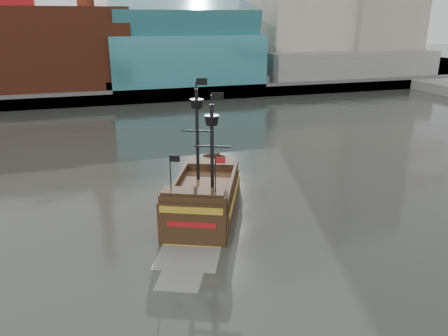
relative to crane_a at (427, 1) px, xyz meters
name	(u,v)px	position (x,y,z in m)	size (l,w,h in m)	color
ground	(281,297)	(-78.63, -82.00, -19.11)	(400.00, 400.00, 0.00)	#292B26
promenade_far	(125,78)	(-78.63, 10.00, -18.11)	(220.00, 60.00, 2.00)	slate
seawall	(141,96)	(-78.63, -19.50, -17.81)	(220.00, 1.00, 2.60)	#4C4C49
crane_a	(427,1)	(0.00, 0.00, 0.00)	(22.50, 4.00, 32.25)	slate
crane_b	(427,16)	(9.60, 10.00, -3.54)	(19.10, 4.00, 26.25)	slate
pirate_ship	(204,200)	(-79.79, -69.35, -18.08)	(10.34, 15.84, 11.46)	black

